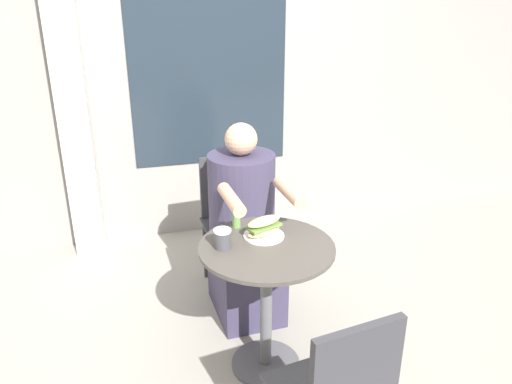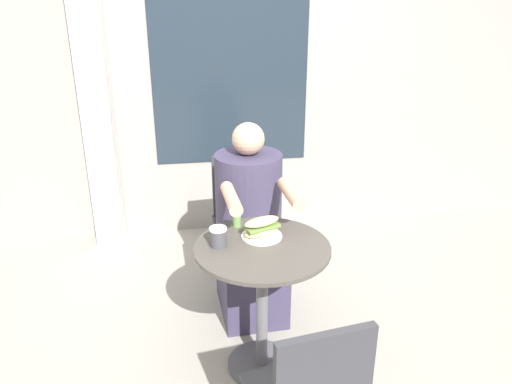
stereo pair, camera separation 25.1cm
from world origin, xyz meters
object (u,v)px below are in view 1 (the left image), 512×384
Objects in this scene: drink_cup at (223,239)px; diner_chair at (230,210)px; cafe_table at (266,281)px; sandwich_on_plate at (264,228)px; seated_diner at (244,235)px; condiment_bottle at (236,216)px.

diner_chair is at bearing 75.74° from drink_cup.
cafe_table is 0.26m from sandwich_on_plate.
seated_diner reaches higher than drink_cup.
seated_diner is 0.51m from sandwich_on_plate.
seated_diner is 0.61m from drink_cup.
seated_diner is at bearing 65.95° from drink_cup.
diner_chair reaches higher than drink_cup.
sandwich_on_plate is 0.18m from condiment_bottle.
cafe_table is 0.36m from condiment_bottle.
diner_chair reaches higher than condiment_bottle.
drink_cup is (-0.22, -0.50, 0.26)m from seated_diner.
drink_cup is (-0.22, -0.85, 0.25)m from diner_chair.
sandwich_on_plate is at bearing 82.49° from cafe_table.
sandwich_on_plate reaches higher than cafe_table.
sandwich_on_plate is at bearing 87.27° from diner_chair.
drink_cup is (-0.22, -0.06, 0.00)m from sandwich_on_plate.
diner_chair is 6.91× the size of condiment_bottle.
cafe_table is 0.54m from seated_diner.
cafe_table is at bearing -67.98° from condiment_bottle.
diner_chair is at bearing 90.36° from sandwich_on_plate.
drink_cup is at bearing -164.45° from sandwich_on_plate.
condiment_bottle is at bearing 77.88° from diner_chair.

